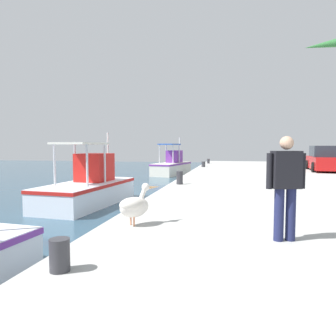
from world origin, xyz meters
name	(u,v)px	position (x,y,z in m)	size (l,w,h in m)	color
quay_pier	(289,191)	(0.00, -5.00, 0.40)	(36.00, 10.00, 0.80)	#B2B2AD
fishing_boat_second	(88,187)	(-2.75, 3.12, 0.69)	(5.11, 2.38, 2.96)	white
fishing_boat_third	(172,166)	(10.85, 2.33, 0.70)	(5.10, 2.65, 3.08)	silver
pelican	(134,205)	(-8.51, -0.67, 1.20)	(0.87, 0.77, 0.82)	tan
fisherman_standing	(286,183)	(-8.97, -3.42, 1.77)	(0.36, 0.63, 1.73)	#1E234C
parked_car	(325,159)	(6.73, -8.21, 1.52)	(4.23, 2.13, 1.57)	black
mooring_bollard_nearest	(60,255)	(-10.88, -0.45, 1.01)	(0.25, 0.25, 0.41)	#333338
mooring_bollard_second	(180,178)	(-1.81, -0.45, 1.07)	(0.27, 0.27, 0.54)	#333338
mooring_bollard_third	(203,164)	(8.72, -0.45, 1.00)	(0.28, 0.28, 0.40)	#333338
mooring_bollard_fourth	(208,161)	(13.45, -0.45, 1.00)	(0.24, 0.24, 0.41)	#333338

